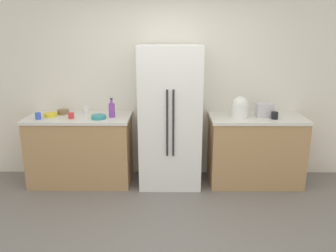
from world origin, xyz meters
The scene contains 15 objects.
ground_plane centered at (0.00, 0.00, 0.00)m, with size 10.55×10.55×0.00m, color slate.
kitchen_back_panel centered at (0.00, 1.84, 1.54)m, with size 5.28×0.10×3.07m, color silver.
counter_left centered at (-1.18, 1.47, 0.47)m, with size 1.37×0.65×0.94m.
counter_right centered at (1.19, 1.47, 0.47)m, with size 1.25×0.65×0.94m.
refrigerator centered at (0.04, 1.45, 0.93)m, with size 0.80×0.66×1.87m.
toaster centered at (1.29, 1.50, 1.02)m, with size 0.21×0.18×0.17m, color silver.
rice_cooker centered at (0.95, 1.43, 1.07)m, with size 0.23×0.23×0.28m.
bottle_a centered at (-0.73, 1.43, 1.03)m, with size 0.08×0.08×0.26m.
cup_a centered at (-1.66, 1.32, 0.98)m, with size 0.07×0.07×0.08m, color blue.
cup_b centered at (1.38, 1.35, 0.98)m, with size 0.09×0.09×0.09m, color black.
cup_c centered at (-1.25, 1.36, 0.97)m, with size 0.08×0.08×0.08m, color red.
cup_d centered at (-1.12, 1.64, 0.98)m, with size 0.07×0.07×0.10m, color white.
bowl_a centered at (-1.55, 1.47, 0.96)m, with size 0.17×0.17×0.05m, color yellow.
bowl_b centered at (-0.89, 1.35, 0.96)m, with size 0.19×0.19×0.05m, color teal.
bowl_c centered at (-1.43, 1.61, 0.96)m, with size 0.15×0.15×0.06m, color brown.
Camera 1 is at (0.03, -2.90, 2.03)m, focal length 36.33 mm.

